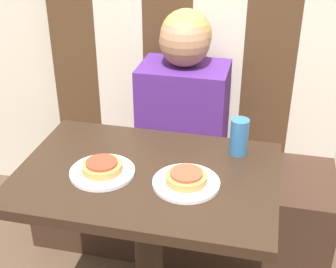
% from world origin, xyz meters
% --- Properties ---
extents(booth_seat, '(1.36, 0.50, 0.43)m').
position_xyz_m(booth_seat, '(0.00, 0.59, 0.21)').
color(booth_seat, '#382319').
rests_on(booth_seat, ground_plane).
extents(booth_backrest, '(1.36, 0.07, 0.78)m').
position_xyz_m(booth_backrest, '(0.00, 0.80, 0.82)').
color(booth_backrest, '#4C331E').
rests_on(booth_backrest, booth_seat).
extents(dining_table, '(0.83, 0.57, 0.74)m').
position_xyz_m(dining_table, '(0.00, 0.00, 0.61)').
color(dining_table, black).
rests_on(dining_table, ground_plane).
extents(person, '(0.37, 0.26, 0.68)m').
position_xyz_m(person, '(0.00, 0.59, 0.76)').
color(person, '#4C237A').
rests_on(person, booth_seat).
extents(plate_left, '(0.21, 0.21, 0.01)m').
position_xyz_m(plate_left, '(-0.13, -0.04, 0.75)').
color(plate_left, white).
rests_on(plate_left, dining_table).
extents(plate_right, '(0.21, 0.21, 0.01)m').
position_xyz_m(plate_right, '(0.13, -0.04, 0.75)').
color(plate_right, white).
rests_on(plate_right, dining_table).
extents(pizza_left, '(0.13, 0.13, 0.03)m').
position_xyz_m(pizza_left, '(-0.13, -0.04, 0.77)').
color(pizza_left, '#C68E47').
rests_on(pizza_left, plate_left).
extents(pizza_right, '(0.13, 0.13, 0.03)m').
position_xyz_m(pizza_right, '(0.13, -0.04, 0.77)').
color(pizza_right, '#C68E47').
rests_on(pizza_right, plate_right).
extents(drinking_cup, '(0.06, 0.06, 0.13)m').
position_xyz_m(drinking_cup, '(0.27, 0.18, 0.80)').
color(drinking_cup, '#2D669E').
rests_on(drinking_cup, dining_table).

